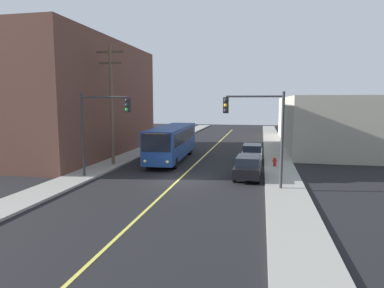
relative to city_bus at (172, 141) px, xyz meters
The scene contains 13 objects.
ground_plane 8.69m from the city_bus, 72.37° to the right, with size 120.00×120.00×0.00m, color black.
sidewalk_left 5.34m from the city_bus, 157.86° to the left, with size 2.50×90.00×0.15m, color gray.
sidewalk_right 10.16m from the city_bus, 10.96° to the left, with size 2.50×90.00×0.15m, color gray.
lane_stripe_center 7.59m from the city_bus, 69.56° to the left, with size 0.16×60.00×0.01m, color #D8CC4C.
building_left_brick 11.74m from the city_bus, behind, with size 10.00×21.67×11.64m.
building_right_warehouse 22.52m from the city_bus, 40.63° to the left, with size 12.00×27.93×6.11m.
city_bus is the anchor object (origin of this frame).
parked_car_black 9.82m from the city_bus, 40.91° to the right, with size 1.95×4.46×1.62m.
parked_car_white 7.56m from the city_bus, ahead, with size 1.84×4.41×1.62m.
utility_pole_near 6.95m from the city_bus, 138.06° to the right, with size 2.40×0.28×10.11m.
traffic_signal_left_corner 9.42m from the city_bus, 108.20° to the right, with size 3.75×0.48×6.00m.
traffic_signal_right_corner 12.61m from the city_bus, 49.76° to the right, with size 3.75×0.48×6.00m.
fire_hydrant 9.71m from the city_bus, 12.00° to the right, with size 0.44×0.26×0.84m.
Camera 1 is at (5.67, -22.72, 5.51)m, focal length 31.65 mm.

